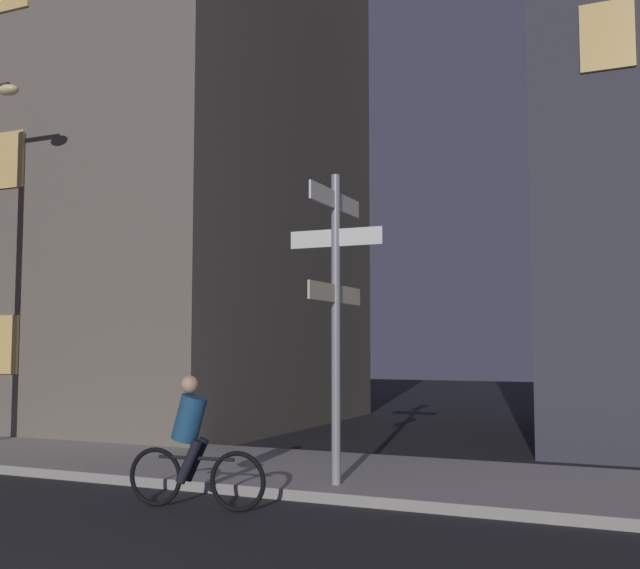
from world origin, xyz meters
TOP-DOWN VIEW (x-y plane):
  - sidewalk_kerb at (0.00, 7.40)m, footprint 40.00×3.48m
  - signpost at (0.58, 6.24)m, footprint 1.35×1.75m
  - cyclist at (-0.69, 4.74)m, footprint 1.81×0.37m
  - building_left_block at (-9.38, 13.21)m, footprint 12.29×9.44m

SIDE VIEW (x-z plane):
  - sidewalk_kerb at x=0.00m, z-range 0.00..0.14m
  - cyclist at x=-0.69m, z-range -0.06..1.55m
  - signpost at x=0.58m, z-range 0.55..4.71m
  - building_left_block at x=-9.38m, z-range 0.00..18.44m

